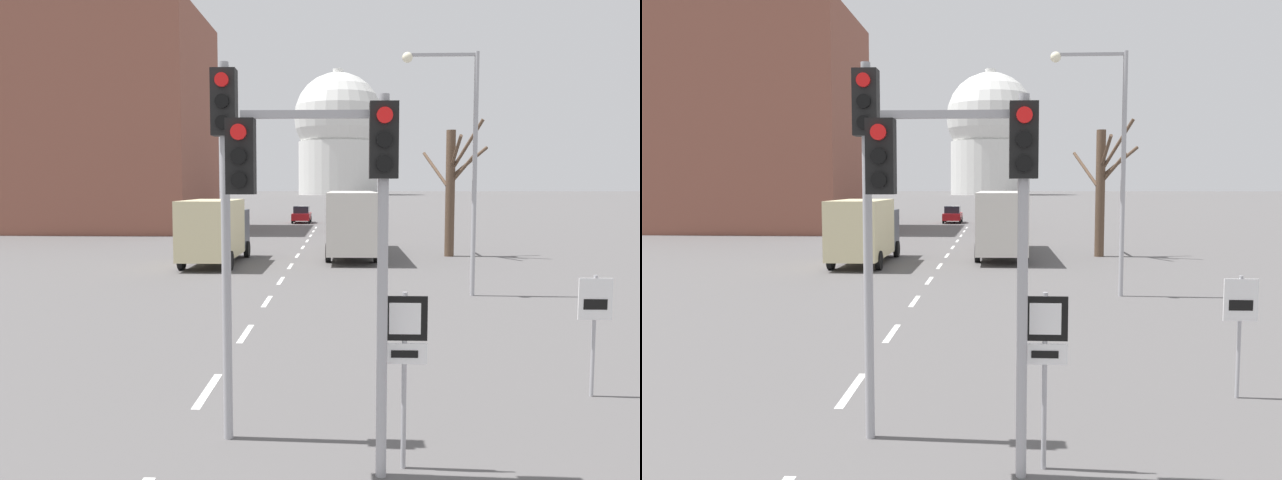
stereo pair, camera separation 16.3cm
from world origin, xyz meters
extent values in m
cube|color=silver|center=(0.00, 8.62, 0.00)|extent=(0.16, 2.00, 0.01)
cube|color=silver|center=(0.00, 13.12, 0.00)|extent=(0.16, 2.00, 0.01)
cube|color=silver|center=(0.00, 17.62, 0.00)|extent=(0.16, 2.00, 0.01)
cube|color=silver|center=(0.00, 22.12, 0.00)|extent=(0.16, 2.00, 0.01)
cube|color=silver|center=(0.00, 26.62, 0.00)|extent=(0.16, 2.00, 0.01)
cube|color=silver|center=(0.00, 31.12, 0.00)|extent=(0.16, 2.00, 0.01)
cube|color=silver|center=(0.00, 35.62, 0.00)|extent=(0.16, 2.00, 0.01)
cube|color=silver|center=(0.00, 40.12, 0.00)|extent=(0.16, 2.00, 0.01)
cube|color=silver|center=(0.00, 44.62, 0.00)|extent=(0.16, 2.00, 0.01)
cube|color=silver|center=(0.00, 49.12, 0.00)|extent=(0.16, 2.00, 0.01)
cube|color=silver|center=(0.00, 53.62, 0.00)|extent=(0.16, 2.00, 0.01)
cylinder|color=#9E9EA3|center=(3.04, 5.30, 2.49)|extent=(0.14, 0.14, 4.98)
cube|color=black|center=(3.04, 5.30, 4.40)|extent=(0.36, 0.28, 0.96)
cylinder|color=red|center=(3.04, 5.13, 4.70)|extent=(0.20, 0.06, 0.20)
cylinder|color=black|center=(3.04, 5.13, 4.40)|extent=(0.20, 0.06, 0.20)
cylinder|color=black|center=(3.04, 5.13, 4.10)|extent=(0.20, 0.06, 0.20)
cube|color=#9E9EA3|center=(2.13, 5.30, 4.73)|extent=(1.82, 0.10, 0.10)
cube|color=black|center=(1.22, 5.30, 4.20)|extent=(0.36, 0.28, 0.96)
cylinder|color=red|center=(1.22, 5.13, 4.50)|extent=(0.20, 0.06, 0.20)
cylinder|color=black|center=(1.22, 5.13, 4.20)|extent=(0.20, 0.06, 0.20)
cylinder|color=black|center=(1.22, 5.13, 3.90)|extent=(0.20, 0.06, 0.20)
cylinder|color=#9E9EA3|center=(0.80, 6.45, 2.81)|extent=(0.14, 0.14, 5.61)
cube|color=black|center=(0.80, 6.45, 5.03)|extent=(0.36, 0.28, 0.96)
cylinder|color=red|center=(0.80, 6.28, 5.33)|extent=(0.20, 0.06, 0.20)
cylinder|color=black|center=(0.80, 6.28, 5.03)|extent=(0.20, 0.06, 0.20)
cylinder|color=black|center=(0.80, 6.28, 4.74)|extent=(0.20, 0.06, 0.20)
cylinder|color=#9E9EA3|center=(3.36, 5.55, 1.21)|extent=(0.07, 0.07, 2.42)
cube|color=black|center=(3.36, 5.53, 2.07)|extent=(0.60, 0.03, 0.60)
cube|color=white|center=(3.36, 5.51, 2.07)|extent=(0.42, 0.01, 0.42)
cube|color=white|center=(3.36, 5.53, 1.59)|extent=(0.60, 0.03, 0.28)
cube|color=black|center=(3.36, 5.51, 1.59)|extent=(0.36, 0.01, 0.10)
cylinder|color=#9E9EA3|center=(7.06, 8.59, 1.11)|extent=(0.07, 0.07, 2.23)
cube|color=white|center=(7.06, 8.57, 1.80)|extent=(0.60, 0.03, 0.76)
cube|color=black|center=(7.06, 8.55, 1.70)|extent=(0.42, 0.01, 0.19)
cylinder|color=#9E9EA3|center=(7.01, 18.98, 4.17)|extent=(0.16, 0.16, 8.33)
cube|color=#9E9EA3|center=(5.84, 18.98, 8.23)|extent=(2.34, 0.10, 0.10)
sphere|color=#F2EAC6|center=(4.67, 18.98, 8.15)|extent=(0.36, 0.36, 0.36)
cube|color=slate|center=(2.68, 74.51, 0.58)|extent=(1.70, 4.04, 0.56)
cube|color=#1E232D|center=(2.68, 74.31, 1.15)|extent=(1.45, 1.94, 0.57)
cylinder|color=black|center=(1.88, 75.77, 0.30)|extent=(0.18, 0.60, 0.60)
cylinder|color=black|center=(3.48, 75.77, 0.30)|extent=(0.18, 0.60, 0.60)
cylinder|color=black|center=(1.88, 73.26, 0.30)|extent=(0.18, 0.60, 0.60)
cylinder|color=black|center=(3.48, 73.26, 0.30)|extent=(0.18, 0.60, 0.60)
cube|color=#B7B7BC|center=(3.12, 60.28, 0.67)|extent=(1.82, 3.95, 0.63)
cube|color=#1E232D|center=(3.12, 60.08, 1.32)|extent=(1.55, 1.90, 0.69)
cylinder|color=black|center=(2.26, 61.50, 0.35)|extent=(0.18, 0.70, 0.70)
cylinder|color=black|center=(3.98, 61.50, 0.35)|extent=(0.18, 0.70, 0.70)
cylinder|color=black|center=(2.26, 59.05, 0.35)|extent=(0.18, 0.70, 0.70)
cylinder|color=black|center=(3.98, 59.05, 0.35)|extent=(0.18, 0.70, 0.70)
cube|color=black|center=(3.02, 49.52, 0.69)|extent=(1.88, 4.12, 0.68)
cube|color=#1E232D|center=(3.02, 49.32, 1.29)|extent=(1.60, 1.98, 0.53)
cylinder|color=black|center=(2.13, 50.80, 0.35)|extent=(0.18, 0.69, 0.69)
cylinder|color=black|center=(3.92, 50.80, 0.35)|extent=(0.18, 0.69, 0.69)
cylinder|color=black|center=(2.13, 48.25, 0.35)|extent=(0.18, 0.69, 0.69)
cylinder|color=black|center=(3.92, 48.25, 0.35)|extent=(0.18, 0.69, 0.69)
cube|color=maroon|center=(-1.79, 60.82, 0.66)|extent=(1.79, 4.37, 0.69)
cube|color=#1E232D|center=(-1.79, 60.60, 1.37)|extent=(1.52, 2.10, 0.72)
cylinder|color=black|center=(-2.63, 62.18, 0.32)|extent=(0.18, 0.64, 0.64)
cylinder|color=black|center=(-0.94, 62.18, 0.32)|extent=(0.18, 0.64, 0.64)
cylinder|color=black|center=(-2.63, 59.47, 0.32)|extent=(0.18, 0.64, 0.64)
cylinder|color=black|center=(-0.94, 59.47, 0.32)|extent=(0.18, 0.64, 0.64)
cube|color=beige|center=(2.96, 31.51, 1.98)|extent=(2.50, 10.80, 3.00)
cube|color=black|center=(2.96, 31.51, 2.35)|extent=(2.52, 10.26, 0.90)
cylinder|color=black|center=(1.76, 35.29, 0.48)|extent=(0.26, 0.96, 0.96)
cylinder|color=black|center=(4.16, 35.29, 0.48)|extent=(0.26, 0.96, 0.96)
cylinder|color=black|center=(1.76, 28.27, 0.48)|extent=(0.26, 0.96, 0.96)
cylinder|color=black|center=(4.16, 28.27, 0.48)|extent=(0.26, 0.96, 0.96)
cube|color=#333842|center=(-3.72, 30.14, 1.49)|extent=(2.20, 2.00, 2.10)
cube|color=beige|center=(-3.72, 26.54, 1.79)|extent=(2.30, 5.20, 2.70)
cylinder|color=black|center=(-4.82, 30.14, 0.44)|extent=(0.24, 0.88, 0.88)
cylinder|color=black|center=(-2.62, 30.14, 0.44)|extent=(0.24, 0.88, 0.88)
cylinder|color=black|center=(-4.82, 25.11, 0.44)|extent=(0.24, 0.88, 0.88)
cylinder|color=black|center=(-2.62, 25.11, 0.44)|extent=(0.24, 0.88, 0.88)
cylinder|color=brown|center=(-10.41, 54.80, 3.21)|extent=(0.49, 0.49, 6.41)
cylinder|color=brown|center=(-10.22, 54.23, 5.81)|extent=(0.52, 1.29, 1.73)
cylinder|color=brown|center=(-10.70, 55.20, 6.26)|extent=(0.74, 0.97, 1.81)
cylinder|color=brown|center=(-10.63, 53.99, 6.18)|extent=(0.56, 1.77, 2.07)
cylinder|color=brown|center=(8.24, 31.15, 3.39)|extent=(0.50, 0.50, 6.77)
cylinder|color=brown|center=(7.60, 32.43, 4.74)|extent=(1.12, 2.76, 2.05)
cylinder|color=brown|center=(9.28, 31.45, 5.07)|extent=(2.17, 0.85, 1.79)
cylinder|color=brown|center=(8.98, 30.67, 5.89)|extent=(1.62, 1.17, 2.79)
cylinder|color=brown|center=(8.35, 30.23, 5.56)|extent=(0.35, 1.96, 1.70)
cylinder|color=brown|center=(8.83, 30.68, 4.73)|extent=(1.27, 1.16, 1.67)
cylinder|color=silver|center=(0.00, 250.49, 10.61)|extent=(31.82, 31.82, 21.21)
sphere|color=silver|center=(0.00, 250.49, 30.93)|extent=(35.35, 35.35, 35.35)
cylinder|color=silver|center=(0.00, 250.49, 46.84)|extent=(4.24, 4.24, 6.19)
cube|color=brown|center=(-18.58, 50.67, 9.15)|extent=(18.00, 14.00, 18.29)
camera|label=1|loc=(2.54, -2.67, 3.84)|focal=35.00mm
camera|label=2|loc=(2.71, -2.66, 3.84)|focal=35.00mm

